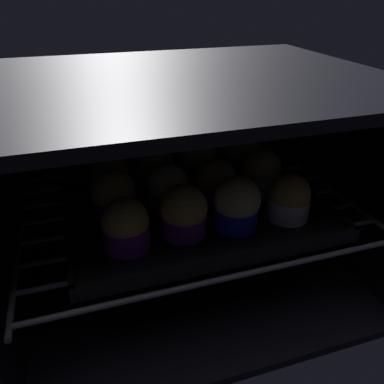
% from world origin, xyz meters
% --- Properties ---
extents(oven_cavity, '(0.59, 0.47, 0.37)m').
position_xyz_m(oven_cavity, '(0.00, 0.26, 0.17)').
color(oven_cavity, black).
rests_on(oven_cavity, ground).
extents(oven_rack, '(0.55, 0.42, 0.01)m').
position_xyz_m(oven_rack, '(0.00, 0.22, 0.14)').
color(oven_rack, '#42424C').
rests_on(oven_rack, oven_cavity).
extents(baking_tray, '(0.41, 0.32, 0.02)m').
position_xyz_m(baking_tray, '(0.00, 0.20, 0.15)').
color(baking_tray, black).
rests_on(baking_tray, oven_rack).
extents(muffin_row0_col0, '(0.06, 0.06, 0.07)m').
position_xyz_m(muffin_row0_col0, '(-0.12, 0.12, 0.19)').
color(muffin_row0_col0, '#7A238C').
rests_on(muffin_row0_col0, baking_tray).
extents(muffin_row0_col1, '(0.07, 0.07, 0.08)m').
position_xyz_m(muffin_row0_col1, '(-0.04, 0.12, 0.19)').
color(muffin_row0_col1, '#7A238C').
rests_on(muffin_row0_col1, baking_tray).
extents(muffin_row0_col2, '(0.07, 0.07, 0.08)m').
position_xyz_m(muffin_row0_col2, '(0.04, 0.12, 0.19)').
color(muffin_row0_col2, '#1928B7').
rests_on(muffin_row0_col2, baking_tray).
extents(muffin_row0_col3, '(0.06, 0.06, 0.07)m').
position_xyz_m(muffin_row0_col3, '(0.13, 0.12, 0.18)').
color(muffin_row0_col3, silver).
rests_on(muffin_row0_col3, baking_tray).
extents(muffin_row1_col0, '(0.07, 0.07, 0.08)m').
position_xyz_m(muffin_row1_col0, '(-0.12, 0.20, 0.19)').
color(muffin_row1_col0, '#1928B7').
rests_on(muffin_row1_col0, baking_tray).
extents(muffin_row1_col1, '(0.06, 0.06, 0.08)m').
position_xyz_m(muffin_row1_col1, '(-0.04, 0.20, 0.19)').
color(muffin_row1_col1, red).
rests_on(muffin_row1_col1, baking_tray).
extents(muffin_row1_col2, '(0.07, 0.07, 0.07)m').
position_xyz_m(muffin_row1_col2, '(0.04, 0.20, 0.19)').
color(muffin_row1_col2, '#7A238C').
rests_on(muffin_row1_col2, baking_tray).
extents(muffin_row1_col3, '(0.06, 0.06, 0.08)m').
position_xyz_m(muffin_row1_col3, '(0.12, 0.20, 0.19)').
color(muffin_row1_col3, silver).
rests_on(muffin_row1_col3, baking_tray).
extents(muffin_row2_col0, '(0.06, 0.06, 0.07)m').
position_xyz_m(muffin_row2_col0, '(-0.12, 0.28, 0.18)').
color(muffin_row2_col0, silver).
rests_on(muffin_row2_col0, baking_tray).
extents(muffin_row2_col1, '(0.07, 0.07, 0.08)m').
position_xyz_m(muffin_row2_col1, '(-0.04, 0.29, 0.19)').
color(muffin_row2_col1, '#1928B7').
rests_on(muffin_row2_col1, baking_tray).
extents(muffin_row2_col2, '(0.07, 0.07, 0.08)m').
position_xyz_m(muffin_row2_col2, '(0.04, 0.29, 0.19)').
color(muffin_row2_col2, '#1928B7').
rests_on(muffin_row2_col2, baking_tray).
extents(muffin_row2_col3, '(0.07, 0.07, 0.08)m').
position_xyz_m(muffin_row2_col3, '(0.12, 0.28, 0.19)').
color(muffin_row2_col3, '#1928B7').
rests_on(muffin_row2_col3, baking_tray).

